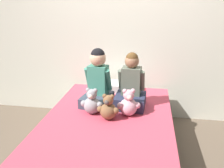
{
  "coord_description": "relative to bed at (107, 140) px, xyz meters",
  "views": [
    {
      "loc": [
        0.39,
        -2.11,
        1.63
      ],
      "look_at": [
        0.0,
        0.31,
        0.75
      ],
      "focal_mm": 38.0,
      "sensor_mm": 36.0,
      "label": 1
    }
  ],
  "objects": [
    {
      "name": "teddy_bear_held_by_right_child",
      "position": [
        0.2,
        0.15,
        0.36
      ],
      "size": [
        0.24,
        0.19,
        0.3
      ],
      "rotation": [
        0.0,
        0.0,
        0.22
      ],
      "color": "#DBA3B2",
      "rests_on": "bed"
    },
    {
      "name": "wall_behind_bed",
      "position": [
        0.0,
        1.13,
        1.02
      ],
      "size": [
        8.0,
        0.06,
        2.5
      ],
      "color": "silver",
      "rests_on": "ground_plane"
    },
    {
      "name": "child_on_left",
      "position": [
        -0.18,
        0.4,
        0.52
      ],
      "size": [
        0.36,
        0.42,
        0.65
      ],
      "rotation": [
        0.0,
        0.0,
        -0.17
      ],
      "color": "#384251",
      "rests_on": "bed"
    },
    {
      "name": "teddy_bear_between_children",
      "position": [
        0.01,
        0.03,
        0.35
      ],
      "size": [
        0.23,
        0.17,
        0.27
      ],
      "rotation": [
        0.0,
        0.0,
        -0.07
      ],
      "color": "brown",
      "rests_on": "bed"
    },
    {
      "name": "child_on_right",
      "position": [
        0.2,
        0.39,
        0.48
      ],
      "size": [
        0.35,
        0.36,
        0.62
      ],
      "rotation": [
        0.0,
        0.0,
        -0.06
      ],
      "color": "#282D47",
      "rests_on": "bed"
    },
    {
      "name": "pillow_at_headboard",
      "position": [
        0.0,
        0.84,
        0.29
      ],
      "size": [
        0.56,
        0.28,
        0.11
      ],
      "color": "white",
      "rests_on": "bed"
    },
    {
      "name": "bed",
      "position": [
        0.0,
        0.0,
        0.0
      ],
      "size": [
        1.33,
        2.02,
        0.47
      ],
      "color": "#2D2D33",
      "rests_on": "ground_plane"
    },
    {
      "name": "ground_plane",
      "position": [
        0.0,
        0.0,
        -0.23
      ],
      "size": [
        14.0,
        14.0,
        0.0
      ],
      "primitive_type": "plane",
      "color": "brown"
    },
    {
      "name": "teddy_bear_held_by_left_child",
      "position": [
        -0.19,
        0.13,
        0.36
      ],
      "size": [
        0.24,
        0.18,
        0.29
      ],
      "rotation": [
        0.0,
        0.0,
        -0.06
      ],
      "color": "#939399",
      "rests_on": "bed"
    }
  ]
}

